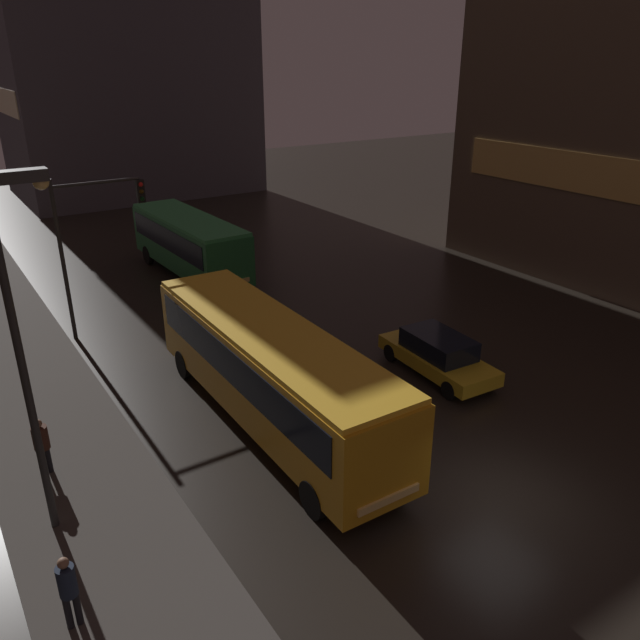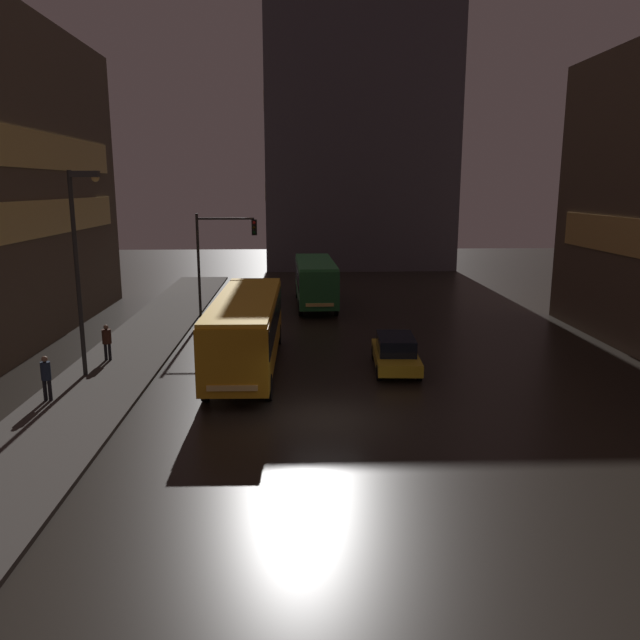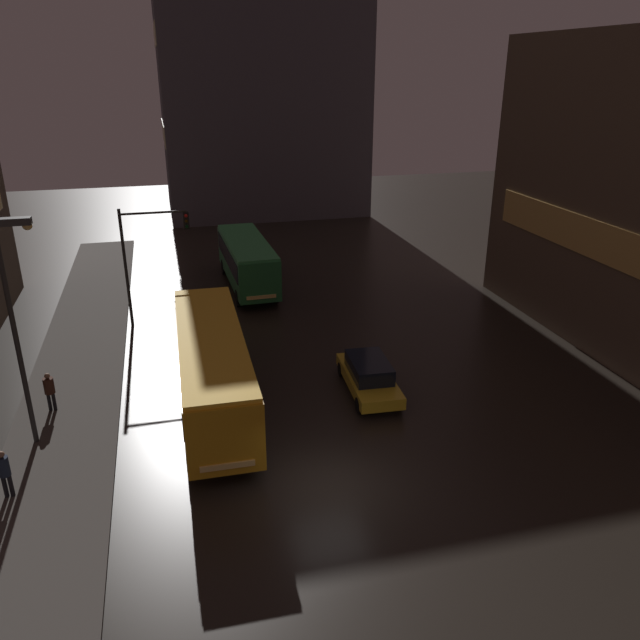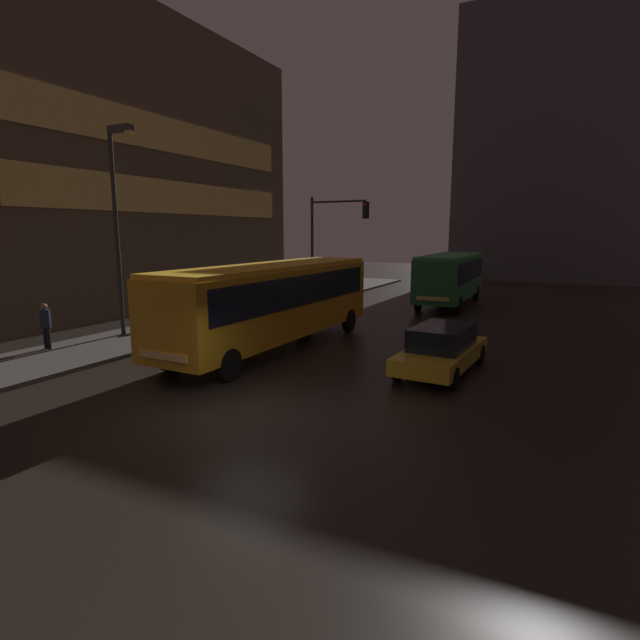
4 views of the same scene
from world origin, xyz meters
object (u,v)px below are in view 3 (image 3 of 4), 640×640
Objects in this scene: bus_far at (247,259)px; pedestrian_near at (4,470)px; car_taxi at (369,375)px; traffic_light_main at (147,246)px; bus_near at (212,362)px; pedestrian_mid at (49,388)px; street_lamp_sidewalk at (16,302)px.

bus_far is 5.47× the size of pedestrian_near.
traffic_light_main is (-8.84, 10.22, 3.56)m from car_taxi.
traffic_light_main reaches higher than bus_far.
bus_far is at bearing -102.54° from bus_near.
pedestrian_mid is at bearing -114.81° from traffic_light_main.
pedestrian_near is (-13.52, -4.06, 0.38)m from car_taxi.
traffic_light_main is (-2.31, 9.80, 2.34)m from bus_near.
street_lamp_sidewalk reaches higher than bus_near.
car_taxi is 13.97m from traffic_light_main.
traffic_light_main is at bearing 69.49° from street_lamp_sidewalk.
bus_near is at bearing 11.13° from street_lamp_sidewalk.
car_taxi is at bearing 177.33° from bus_near.
traffic_light_main is 0.76× the size of street_lamp_sidewalk.
pedestrian_mid is at bearing 88.37° from street_lamp_sidewalk.
street_lamp_sidewalk is (0.54, 3.20, 4.47)m from pedestrian_near.
bus_near is 1.24× the size of bus_far.
street_lamp_sidewalk is (-9.93, -15.74, 3.72)m from bus_far.
pedestrian_mid is 10.23m from traffic_light_main.
pedestrian_mid is (-9.86, -13.49, -0.76)m from bus_far.
bus_near is 6.97× the size of pedestrian_mid.
pedestrian_mid is at bearing -7.76° from bus_near.
traffic_light_main is at bearing -45.73° from car_taxi.
pedestrian_near is at bearing 59.65° from bus_far.
pedestrian_near is (-10.47, -18.95, -0.75)m from bus_far.
bus_far reaches higher than pedestrian_mid.
pedestrian_near is 5.49m from pedestrian_mid.
bus_near reaches higher than bus_far.
traffic_light_main is at bearing 36.70° from pedestrian_mid.
pedestrian_near reaches higher than car_taxi.
pedestrian_near is at bearing 20.14° from car_taxi.
car_taxi is at bearing 3.77° from street_lamp_sidewalk.
bus_far is at bearing -75.00° from car_taxi.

